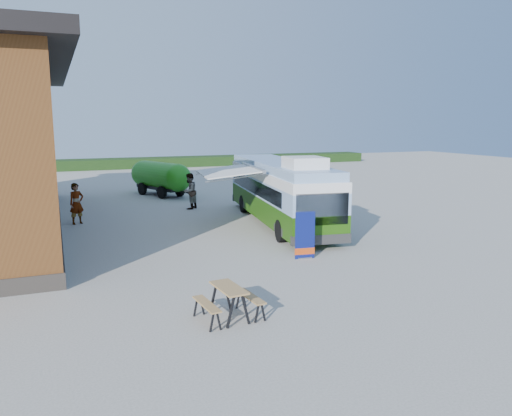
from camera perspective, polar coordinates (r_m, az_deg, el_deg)
name	(u,v)px	position (r m, az deg, el deg)	size (l,w,h in m)	color
ground	(271,265)	(16.88, 1.73, -6.58)	(100.00, 100.00, 0.00)	#BCB7AD
hedge	(198,161)	(54.94, -6.64, 5.35)	(40.00, 3.00, 1.00)	#264419
bus	(280,190)	(23.45, 2.75, 2.11)	(3.84, 11.23, 3.38)	#2D6010
awning	(232,173)	(22.57, -2.81, 3.97)	(2.99, 4.26, 0.50)	white
banner	(305,240)	(17.60, 5.61, -3.61)	(0.73, 0.25, 1.68)	navy
picnic_table	(229,295)	(12.34, -3.12, -9.89)	(1.54, 1.40, 0.82)	#AA7E50
person_a	(77,204)	(24.88, -19.82, 0.48)	(0.71, 0.46, 1.94)	#999999
person_b	(190,191)	(27.67, -7.60, 1.92)	(0.96, 0.75, 1.98)	#999999
slurry_tanker	(160,176)	(33.05, -10.88, 3.57)	(3.19, 5.56, 2.18)	#25931A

